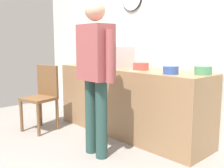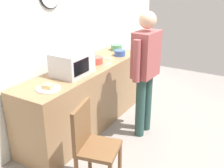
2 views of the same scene
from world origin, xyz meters
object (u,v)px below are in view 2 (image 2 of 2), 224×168
(cereal_bowl, at_px, (120,53))
(mixing_bowl, at_px, (96,60))
(microwave, at_px, (72,63))
(person_standing, at_px, (146,66))
(fork_utensil, at_px, (108,64))
(spoon_utensil, at_px, (107,58))
(wooden_chair, at_px, (92,143))
(salad_bowl, at_px, (116,47))
(sandwich_plate, at_px, (48,88))

(cereal_bowl, bearing_deg, mixing_bowl, 168.63)
(microwave, relative_size, person_standing, 0.29)
(fork_utensil, distance_m, spoon_utensil, 0.29)
(cereal_bowl, distance_m, wooden_chair, 1.92)
(salad_bowl, bearing_deg, microwave, -175.49)
(person_standing, bearing_deg, fork_utensil, 86.47)
(spoon_utensil, relative_size, person_standing, 0.10)
(microwave, distance_m, cereal_bowl, 1.07)
(person_standing, height_order, wooden_chair, person_standing)
(microwave, relative_size, salad_bowl, 2.64)
(salad_bowl, relative_size, spoon_utensil, 1.12)
(person_standing, bearing_deg, cereal_bowl, 52.58)
(sandwich_plate, relative_size, mixing_bowl, 1.36)
(microwave, xyz_separation_m, fork_utensil, (0.59, -0.18, -0.15))
(cereal_bowl, relative_size, person_standing, 0.10)
(cereal_bowl, distance_m, mixing_bowl, 0.54)
(mixing_bowl, height_order, person_standing, person_standing)
(fork_utensil, xyz_separation_m, spoon_utensil, (0.24, 0.17, 0.00))
(microwave, distance_m, mixing_bowl, 0.54)
(microwave, height_order, salad_bowl, microwave)
(person_standing, bearing_deg, salad_bowl, 48.44)
(cereal_bowl, bearing_deg, microwave, 173.99)
(sandwich_plate, distance_m, cereal_bowl, 1.60)
(spoon_utensil, bearing_deg, microwave, 179.42)
(sandwich_plate, relative_size, spoon_utensil, 1.62)
(mixing_bowl, relative_size, fork_utensil, 1.19)
(spoon_utensil, distance_m, wooden_chair, 1.74)
(sandwich_plate, height_order, fork_utensil, sandwich_plate)
(microwave, bearing_deg, salad_bowl, 4.51)
(sandwich_plate, bearing_deg, salad_bowl, 5.34)
(wooden_chair, bearing_deg, sandwich_plate, 77.35)
(microwave, distance_m, spoon_utensil, 0.84)
(cereal_bowl, bearing_deg, spoon_utensil, 156.33)
(microwave, xyz_separation_m, wooden_chair, (-0.69, -0.75, -0.54))
(cereal_bowl, distance_m, fork_utensil, 0.48)
(mixing_bowl, relative_size, spoon_utensil, 1.19)
(spoon_utensil, xyz_separation_m, person_standing, (-0.28, -0.77, 0.08))
(spoon_utensil, bearing_deg, wooden_chair, -153.87)
(fork_utensil, relative_size, wooden_chair, 0.18)
(salad_bowl, xyz_separation_m, spoon_utensil, (-0.51, -0.11, -0.04))
(sandwich_plate, height_order, salad_bowl, salad_bowl)
(cereal_bowl, bearing_deg, salad_bowl, 38.40)
(person_standing, xyz_separation_m, wooden_chair, (-1.24, 0.03, -0.48))
(sandwich_plate, height_order, person_standing, person_standing)
(mixing_bowl, height_order, fork_utensil, mixing_bowl)
(sandwich_plate, distance_m, fork_utensil, 1.13)
(spoon_utensil, bearing_deg, sandwich_plate, -177.43)
(fork_utensil, bearing_deg, microwave, 163.08)
(sandwich_plate, distance_m, wooden_chair, 0.81)
(microwave, height_order, wooden_chair, microwave)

